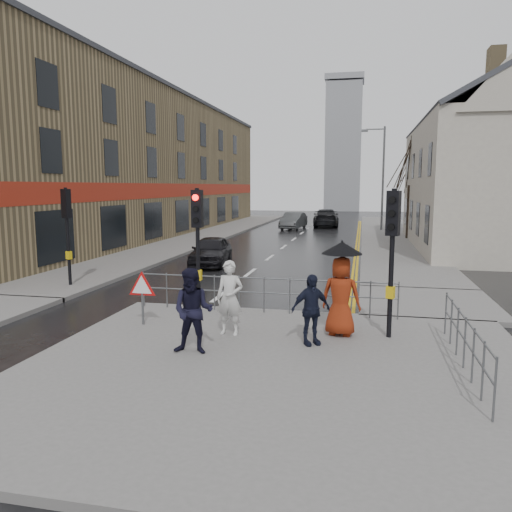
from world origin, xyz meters
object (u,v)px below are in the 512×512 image
at_px(pedestrian_a, 230,298).
at_px(pedestrian_with_umbrella, 341,286).
at_px(car_parked, 211,251).
at_px(car_mid, 293,221).
at_px(pedestrian_d, 311,310).
at_px(pedestrian_b, 193,311).

relative_size(pedestrian_a, pedestrian_with_umbrella, 0.80).
xyz_separation_m(car_parked, car_mid, (1.05, 19.94, 0.04)).
relative_size(pedestrian_d, car_mid, 0.37).
bearing_deg(car_parked, pedestrian_b, -80.67).
xyz_separation_m(pedestrian_a, car_parked, (-3.76, 10.65, -0.35)).
relative_size(pedestrian_with_umbrella, car_parked, 0.57).
distance_m(pedestrian_a, car_parked, 11.30).
bearing_deg(pedestrian_with_umbrella, pedestrian_a, -169.19).
xyz_separation_m(pedestrian_with_umbrella, car_parked, (-6.29, 10.17, -0.64)).
distance_m(pedestrian_a, pedestrian_b, 1.49).
distance_m(pedestrian_d, car_mid, 31.30).
bearing_deg(pedestrian_b, car_mid, 90.99).
bearing_deg(car_mid, pedestrian_with_umbrella, -73.88).
bearing_deg(car_parked, pedestrian_d, -68.92).
relative_size(pedestrian_d, car_parked, 0.40).
height_order(pedestrian_with_umbrella, car_mid, pedestrian_with_umbrella).
bearing_deg(car_parked, pedestrian_a, -76.79).
xyz_separation_m(pedestrian_a, pedestrian_with_umbrella, (2.53, 0.48, 0.29)).
xyz_separation_m(pedestrian_d, car_parked, (-5.68, 11.01, -0.26)).
height_order(pedestrian_with_umbrella, car_parked, pedestrian_with_umbrella).
distance_m(pedestrian_b, pedestrian_with_umbrella, 3.51).
distance_m(pedestrian_with_umbrella, car_mid, 30.57).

